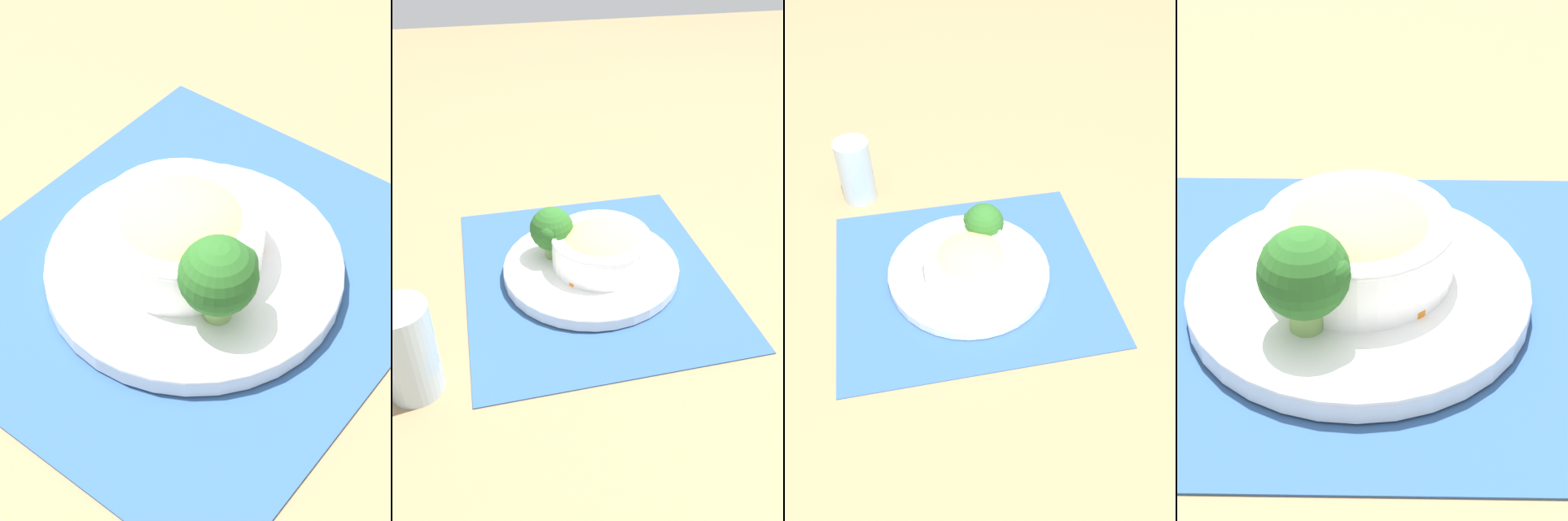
# 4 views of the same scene
# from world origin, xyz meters

# --- Properties ---
(ground_plane) EXTENTS (4.00, 4.00, 0.00)m
(ground_plane) POSITION_xyz_m (0.00, 0.00, 0.00)
(ground_plane) COLOR #8C704C
(placemat) EXTENTS (0.45, 0.40, 0.00)m
(placemat) POSITION_xyz_m (0.00, 0.00, 0.00)
(placemat) COLOR #2D5184
(placemat) RESTS_ON ground_plane
(plate) EXTENTS (0.27, 0.27, 0.02)m
(plate) POSITION_xyz_m (0.00, 0.00, 0.02)
(plate) COLOR white
(plate) RESTS_ON placemat
(bowl) EXTENTS (0.15, 0.15, 0.06)m
(bowl) POSITION_xyz_m (-0.00, -0.02, 0.05)
(bowl) COLOR white
(bowl) RESTS_ON plate
(broccoli_floret) EXTENTS (0.07, 0.07, 0.08)m
(broccoli_floret) POSITION_xyz_m (0.04, 0.05, 0.07)
(broccoli_floret) COLOR #759E51
(broccoli_floret) RESTS_ON plate
(carrot_slice_near) EXTENTS (0.04, 0.04, 0.01)m
(carrot_slice_near) POSITION_xyz_m (-0.03, 0.03, 0.02)
(carrot_slice_near) COLOR orange
(carrot_slice_near) RESTS_ON plate
(carrot_slice_middle) EXTENTS (0.04, 0.04, 0.01)m
(carrot_slice_middle) POSITION_xyz_m (-0.04, 0.02, 0.02)
(carrot_slice_middle) COLOR orange
(carrot_slice_middle) RESTS_ON plate
(carrot_slice_far) EXTENTS (0.04, 0.04, 0.01)m
(carrot_slice_far) POSITION_xyz_m (-0.04, 0.01, 0.02)
(carrot_slice_far) COLOR orange
(carrot_slice_far) RESTS_ON plate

